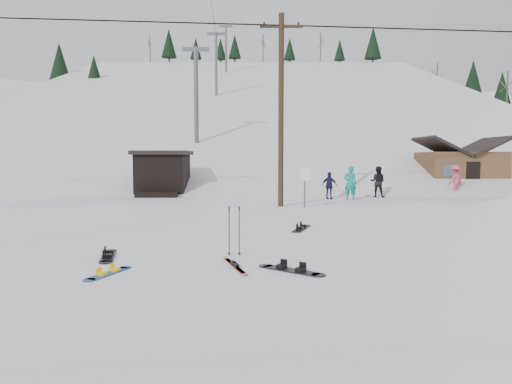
{
  "coord_description": "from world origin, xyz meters",
  "views": [
    {
      "loc": [
        0.75,
        -7.64,
        2.36
      ],
      "look_at": [
        0.79,
        4.79,
        1.4
      ],
      "focal_mm": 32.0,
      "sensor_mm": 36.0,
      "label": 1
    }
  ],
  "objects_px": {
    "utility_pole": "(281,107)",
    "cabin": "(459,170)",
    "hero_snowboard": "(108,273)",
    "hero_skis": "(235,265)"
  },
  "relations": [
    {
      "from": "utility_pole",
      "to": "cabin",
      "type": "bearing_deg",
      "value": 37.56
    },
    {
      "from": "hero_snowboard",
      "to": "hero_skis",
      "type": "relative_size",
      "value": 0.75
    },
    {
      "from": "utility_pole",
      "to": "hero_skis",
      "type": "relative_size",
      "value": 5.43
    },
    {
      "from": "utility_pole",
      "to": "hero_snowboard",
      "type": "relative_size",
      "value": 7.28
    },
    {
      "from": "utility_pole",
      "to": "cabin",
      "type": "distance_m",
      "value": 16.71
    },
    {
      "from": "cabin",
      "to": "hero_skis",
      "type": "relative_size",
      "value": 3.25
    },
    {
      "from": "cabin",
      "to": "hero_snowboard",
      "type": "height_order",
      "value": "cabin"
    },
    {
      "from": "cabin",
      "to": "hero_snowboard",
      "type": "relative_size",
      "value": 4.36
    },
    {
      "from": "utility_pole",
      "to": "cabin",
      "type": "height_order",
      "value": "utility_pole"
    },
    {
      "from": "hero_snowboard",
      "to": "hero_skis",
      "type": "bearing_deg",
      "value": -52.91
    }
  ]
}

